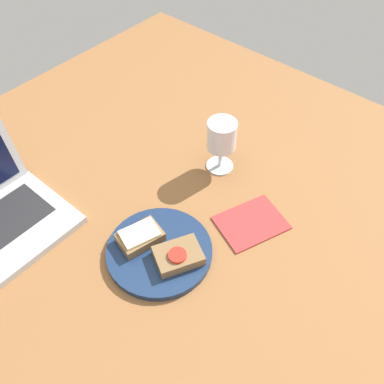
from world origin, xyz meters
TOP-DOWN VIEW (x-y plane):
  - wooden_table at (0.00, 0.00)cm, footprint 140.00×140.00cm
  - plate at (-11.44, -6.61)cm, footprint 23.03×23.03cm
  - sandwich_with_cheese at (-12.37, -1.86)cm, footprint 10.66×8.48cm
  - sandwich_with_tomato at (-10.54, -11.38)cm, footprint 11.89×10.81cm
  - wine_glass at (18.19, 0.13)cm, footprint 7.27×7.27cm
  - napkin at (8.31, -17.00)cm, footprint 18.19×16.12cm

SIDE VIEW (x-z plane):
  - wooden_table at x=0.00cm, z-range 0.00..3.00cm
  - napkin at x=8.31cm, z-range 3.00..3.40cm
  - plate at x=-11.44cm, z-range 3.00..4.57cm
  - sandwich_with_tomato at x=-10.54cm, z-range 4.35..7.30cm
  - sandwich_with_cheese at x=-12.37cm, z-range 4.50..7.35cm
  - wine_glass at x=18.19cm, z-range 5.76..20.08cm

